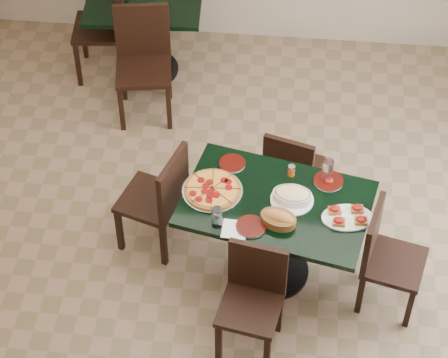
# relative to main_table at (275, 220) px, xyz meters

# --- Properties ---
(floor) EXTENTS (5.50, 5.50, 0.00)m
(floor) POSITION_rel_main_table_xyz_m (-0.35, 0.08, -0.57)
(floor) COLOR brown
(floor) RESTS_ON ground
(main_table) EXTENTS (1.38, 1.04, 0.75)m
(main_table) POSITION_rel_main_table_xyz_m (0.00, 0.00, 0.00)
(main_table) COLOR black
(main_table) RESTS_ON floor
(back_table) EXTENTS (1.03, 0.77, 0.75)m
(back_table) POSITION_rel_main_table_xyz_m (-1.26, 2.20, -0.04)
(back_table) COLOR black
(back_table) RESTS_ON floor
(chair_far) EXTENTS (0.47, 0.47, 0.81)m
(chair_far) POSITION_rel_main_table_xyz_m (0.09, 0.62, -0.12)
(chair_far) COLOR black
(chair_far) RESTS_ON floor
(chair_near) EXTENTS (0.45, 0.45, 0.83)m
(chair_near) POSITION_rel_main_table_xyz_m (-0.10, -0.56, -0.11)
(chair_near) COLOR black
(chair_near) RESTS_ON floor
(chair_right) EXTENTS (0.48, 0.48, 0.85)m
(chair_right) POSITION_rel_main_table_xyz_m (0.75, -0.15, -0.09)
(chair_right) COLOR black
(chair_right) RESTS_ON floor
(chair_left) EXTENTS (0.53, 0.53, 0.90)m
(chair_left) POSITION_rel_main_table_xyz_m (-0.82, 0.20, -0.07)
(chair_left) COLOR black
(chair_left) RESTS_ON floor
(back_chair_near) EXTENTS (0.52, 0.52, 0.97)m
(back_chair_near) POSITION_rel_main_table_xyz_m (-1.20, 1.71, -0.02)
(back_chair_near) COLOR black
(back_chair_near) RESTS_ON floor
(back_chair_left) EXTENTS (0.50, 0.50, 0.99)m
(back_chair_left) POSITION_rel_main_table_xyz_m (-1.56, 2.16, -0.01)
(back_chair_left) COLOR black
(back_chair_left) RESTS_ON floor
(pepperoni_pizza) EXTENTS (0.41, 0.41, 0.04)m
(pepperoni_pizza) POSITION_rel_main_table_xyz_m (-0.44, 0.05, 0.20)
(pepperoni_pizza) COLOR #B2B2B9
(pepperoni_pizza) RESTS_ON main_table
(lasagna_casserole) EXTENTS (0.29, 0.29, 0.09)m
(lasagna_casserole) POSITION_rel_main_table_xyz_m (0.10, 0.02, 0.23)
(lasagna_casserole) COLOR silver
(lasagna_casserole) RESTS_ON main_table
(bread_basket) EXTENTS (0.28, 0.23, 0.10)m
(bread_basket) POSITION_rel_main_table_xyz_m (0.02, -0.18, 0.22)
(bread_basket) COLOR brown
(bread_basket) RESTS_ON main_table
(bruschetta_platter) EXTENTS (0.37, 0.28, 0.05)m
(bruschetta_platter) POSITION_rel_main_table_xyz_m (0.47, -0.10, 0.21)
(bruschetta_platter) COLOR silver
(bruschetta_platter) RESTS_ON main_table
(side_plate_near) EXTENTS (0.20, 0.20, 0.02)m
(side_plate_near) POSITION_rel_main_table_xyz_m (-0.15, -0.24, 0.19)
(side_plate_near) COLOR silver
(side_plate_near) RESTS_ON main_table
(side_plate_far_r) EXTENTS (0.20, 0.20, 0.03)m
(side_plate_far_r) POSITION_rel_main_table_xyz_m (0.34, 0.22, 0.19)
(side_plate_far_r) COLOR silver
(side_plate_far_r) RESTS_ON main_table
(side_plate_far_l) EXTENTS (0.18, 0.18, 0.02)m
(side_plate_far_l) POSITION_rel_main_table_xyz_m (-0.33, 0.32, 0.19)
(side_plate_far_l) COLOR silver
(side_plate_far_l) RESTS_ON main_table
(napkin_setting) EXTENTS (0.17, 0.17, 0.01)m
(napkin_setting) POSITION_rel_main_table_xyz_m (-0.25, -0.27, 0.18)
(napkin_setting) COLOR white
(napkin_setting) RESTS_ON main_table
(water_glass_a) EXTENTS (0.08, 0.08, 0.16)m
(water_glass_a) POSITION_rel_main_table_xyz_m (0.33, 0.25, 0.26)
(water_glass_a) COLOR white
(water_glass_a) RESTS_ON main_table
(water_glass_b) EXTENTS (0.07, 0.07, 0.15)m
(water_glass_b) POSITION_rel_main_table_xyz_m (-0.37, -0.24, 0.26)
(water_glass_b) COLOR white
(water_glass_b) RESTS_ON main_table
(pepper_shaker) EXTENTS (0.05, 0.05, 0.09)m
(pepper_shaker) POSITION_rel_main_table_xyz_m (0.09, 0.26, 0.23)
(pepper_shaker) COLOR #CF4B16
(pepper_shaker) RESTS_ON main_table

